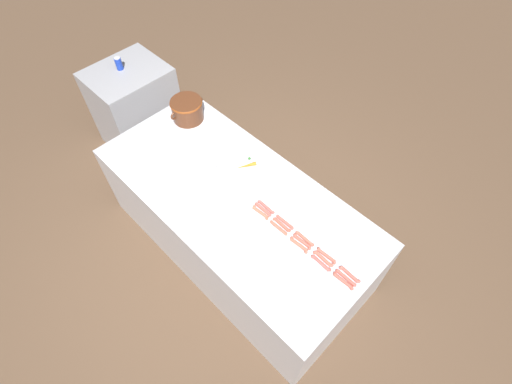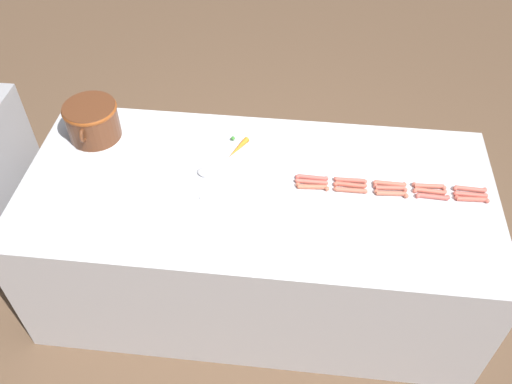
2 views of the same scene
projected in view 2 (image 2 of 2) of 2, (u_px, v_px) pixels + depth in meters
ground_plane at (257, 282)px, 3.31m from camera, size 20.00×20.00×0.00m
griddle_counter at (257, 239)px, 3.01m from camera, size 1.09×2.38×0.84m
hot_dog_0 at (472, 199)px, 2.62m from camera, size 0.03×0.17×0.02m
hot_dog_1 at (433, 197)px, 2.63m from camera, size 0.03×0.17×0.02m
hot_dog_2 at (391, 193)px, 2.65m from camera, size 0.03×0.17×0.02m
hot_dog_3 at (351, 190)px, 2.67m from camera, size 0.03×0.17×0.02m
hot_dog_4 at (312, 187)px, 2.68m from camera, size 0.04×0.17×0.02m
hot_dog_5 at (471, 195)px, 2.64m from camera, size 0.03×0.17×0.02m
hot_dog_6 at (430, 191)px, 2.66m from camera, size 0.03×0.17×0.02m
hot_dog_7 at (390, 188)px, 2.68m from camera, size 0.03×0.17×0.02m
hot_dog_8 at (350, 185)px, 2.69m from camera, size 0.03×0.17×0.02m
hot_dog_9 at (311, 182)px, 2.70m from camera, size 0.02×0.17×0.02m
hot_dog_10 at (470, 189)px, 2.67m from camera, size 0.03×0.17×0.02m
hot_dog_11 at (429, 186)px, 2.68m from camera, size 0.03×0.17×0.02m
hot_dog_12 at (390, 184)px, 2.70m from camera, size 0.03×0.17×0.02m
hot_dog_13 at (350, 180)px, 2.71m from camera, size 0.03×0.17×0.02m
hot_dog_14 at (312, 178)px, 2.73m from camera, size 0.03×0.17×0.02m
bean_pot at (92, 119)px, 2.89m from camera, size 0.36×0.29×0.20m
serving_spoon at (208, 178)px, 2.73m from camera, size 0.22×0.21×0.02m
carrot at (238, 147)px, 2.88m from camera, size 0.17×0.11×0.03m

